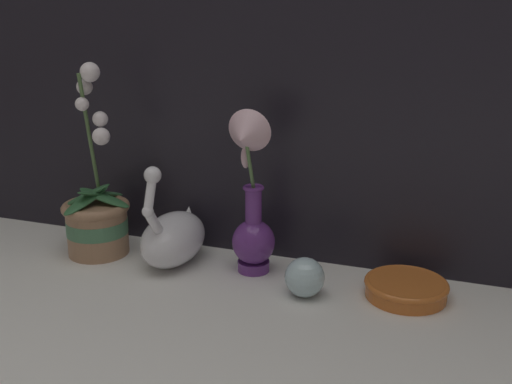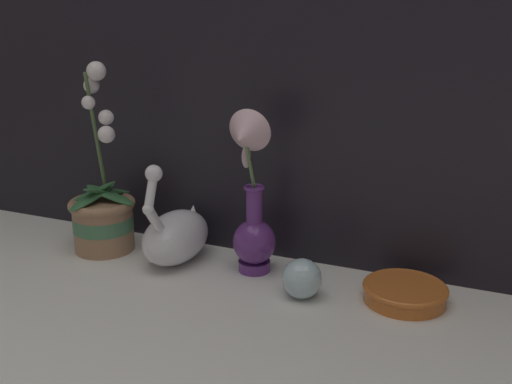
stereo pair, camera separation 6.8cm
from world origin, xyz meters
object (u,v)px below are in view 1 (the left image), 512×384
(glass_sphere, at_px, (305,277))
(orchid_potted_plant, at_px, (97,216))
(blue_vase, at_px, (249,210))
(amber_dish, at_px, (406,287))
(swan_figurine, at_px, (174,236))

(glass_sphere, bearing_deg, orchid_potted_plant, 174.34)
(orchid_potted_plant, distance_m, glass_sphere, 0.48)
(orchid_potted_plant, xyz_separation_m, blue_vase, (0.35, 0.01, 0.05))
(orchid_potted_plant, relative_size, glass_sphere, 5.51)
(amber_dish, bearing_deg, glass_sphere, -162.12)
(orchid_potted_plant, relative_size, amber_dish, 2.66)
(swan_figurine, xyz_separation_m, glass_sphere, (0.30, -0.06, -0.02))
(swan_figurine, bearing_deg, blue_vase, 1.16)
(orchid_potted_plant, bearing_deg, blue_vase, 2.11)
(blue_vase, height_order, glass_sphere, blue_vase)
(orchid_potted_plant, xyz_separation_m, glass_sphere, (0.48, -0.05, -0.05))
(swan_figurine, relative_size, amber_dish, 1.47)
(orchid_potted_plant, height_order, swan_figurine, orchid_potted_plant)
(orchid_potted_plant, xyz_separation_m, swan_figurine, (0.18, 0.01, -0.03))
(swan_figurine, xyz_separation_m, blue_vase, (0.17, 0.00, 0.08))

